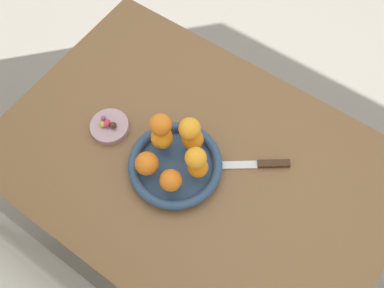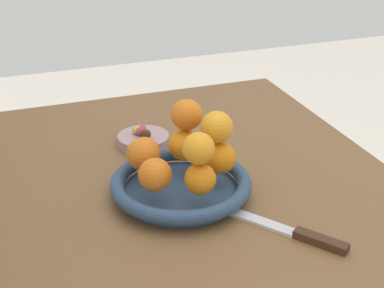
{
  "view_description": "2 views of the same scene",
  "coord_description": "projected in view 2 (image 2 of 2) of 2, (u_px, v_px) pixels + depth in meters",
  "views": [
    {
      "loc": [
        -0.23,
        0.34,
        1.7
      ],
      "look_at": [
        -0.0,
        0.02,
        0.88
      ],
      "focal_mm": 35.0,
      "sensor_mm": 36.0,
      "label": 1
    },
    {
      "loc": [
        -0.85,
        0.34,
        1.3
      ],
      "look_at": [
        0.06,
        0.01,
        0.82
      ],
      "focal_mm": 55.0,
      "sensor_mm": 36.0,
      "label": 2
    }
  ],
  "objects": [
    {
      "name": "orange_5",
      "position": [
        217.0,
        127.0,
        1.04
      ],
      "size": [
        0.06,
        0.06,
        0.06
      ],
      "primitive_type": "sphere",
      "color": "orange",
      "rests_on": "orange_4"
    },
    {
      "name": "fruit_bowl",
      "position": [
        181.0,
        185.0,
        1.07
      ],
      "size": [
        0.26,
        0.26,
        0.04
      ],
      "color": "navy",
      "rests_on": "dining_table"
    },
    {
      "name": "orange_2",
      "position": [
        156.0,
        176.0,
        1.0
      ],
      "size": [
        0.06,
        0.06,
        0.06
      ],
      "primitive_type": "sphere",
      "color": "orange",
      "rests_on": "fruit_bowl"
    },
    {
      "name": "orange_0",
      "position": [
        184.0,
        145.0,
        1.11
      ],
      "size": [
        0.06,
        0.06,
        0.06
      ],
      "primitive_type": "sphere",
      "color": "orange",
      "rests_on": "fruit_bowl"
    },
    {
      "name": "dining_table",
      "position": [
        210.0,
        239.0,
        1.1
      ],
      "size": [
        1.1,
        0.76,
        0.74
      ],
      "color": "brown",
      "rests_on": "ground_plane"
    },
    {
      "name": "candy_dish",
      "position": [
        143.0,
        140.0,
        1.26
      ],
      "size": [
        0.11,
        0.11,
        0.02
      ],
      "primitive_type": "cylinder",
      "color": "#B28C99",
      "rests_on": "dining_table"
    },
    {
      "name": "candy_ball_4",
      "position": [
        143.0,
        128.0,
        1.28
      ],
      "size": [
        0.01,
        0.01,
        0.01
      ],
      "primitive_type": "sphere",
      "color": "#8C4C99",
      "rests_on": "candy_dish"
    },
    {
      "name": "orange_3",
      "position": [
        200.0,
        179.0,
        1.0
      ],
      "size": [
        0.05,
        0.05,
        0.05
      ],
      "primitive_type": "sphere",
      "color": "orange",
      "rests_on": "fruit_bowl"
    },
    {
      "name": "candy_ball_2",
      "position": [
        136.0,
        130.0,
        1.26
      ],
      "size": [
        0.02,
        0.02,
        0.02
      ],
      "primitive_type": "sphere",
      "color": "gold",
      "rests_on": "candy_dish"
    },
    {
      "name": "knife",
      "position": [
        286.0,
        230.0,
        0.97
      ],
      "size": [
        0.22,
        0.17,
        0.01
      ],
      "color": "#3F2819",
      "rests_on": "dining_table"
    },
    {
      "name": "candy_ball_5",
      "position": [
        142.0,
        130.0,
        1.26
      ],
      "size": [
        0.02,
        0.02,
        0.02
      ],
      "primitive_type": "sphere",
      "color": "#C6384C",
      "rests_on": "candy_dish"
    },
    {
      "name": "orange_7",
      "position": [
        199.0,
        148.0,
        0.98
      ],
      "size": [
        0.06,
        0.06,
        0.06
      ],
      "primitive_type": "sphere",
      "color": "orange",
      "rests_on": "orange_3"
    },
    {
      "name": "candy_ball_1",
      "position": [
        140.0,
        132.0,
        1.25
      ],
      "size": [
        0.02,
        0.02,
        0.02
      ],
      "primitive_type": "sphere",
      "color": "#8C4C99",
      "rests_on": "candy_dish"
    },
    {
      "name": "orange_1",
      "position": [
        144.0,
        154.0,
        1.07
      ],
      "size": [
        0.06,
        0.06,
        0.06
      ],
      "primitive_type": "sphere",
      "color": "orange",
      "rests_on": "fruit_bowl"
    },
    {
      "name": "orange_4",
      "position": [
        220.0,
        158.0,
        1.06
      ],
      "size": [
        0.06,
        0.06,
        0.06
      ],
      "primitive_type": "sphere",
      "color": "orange",
      "rests_on": "fruit_bowl"
    },
    {
      "name": "candy_ball_0",
      "position": [
        140.0,
        131.0,
        1.25
      ],
      "size": [
        0.02,
        0.02,
        0.02
      ],
      "primitive_type": "sphere",
      "color": "#C6384C",
      "rests_on": "candy_dish"
    },
    {
      "name": "candy_ball_3",
      "position": [
        146.0,
        134.0,
        1.24
      ],
      "size": [
        0.02,
        0.02,
        0.02
      ],
      "primitive_type": "sphere",
      "color": "#472819",
      "rests_on": "candy_dish"
    },
    {
      "name": "orange_6",
      "position": [
        187.0,
        115.0,
        1.08
      ],
      "size": [
        0.06,
        0.06,
        0.06
      ],
      "primitive_type": "sphere",
      "color": "orange",
      "rests_on": "orange_0"
    }
  ]
}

